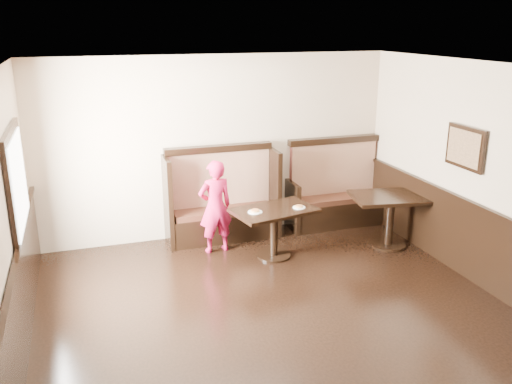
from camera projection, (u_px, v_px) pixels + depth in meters
name	position (u px, v px, depth m)	size (l,w,h in m)	color
ground	(305.00, 352.00, 5.58)	(7.00, 7.00, 0.00)	black
room_shell	(269.00, 285.00, 5.55)	(7.00, 7.00, 7.00)	tan
booth_main	(222.00, 205.00, 8.41)	(1.75, 0.72, 1.45)	black
booth_neighbor	(335.00, 196.00, 9.00)	(1.65, 0.72, 1.45)	black
table_main	(274.00, 220.00, 7.68)	(1.26, 0.93, 0.73)	black
table_neighbor	(391.00, 208.00, 8.05)	(1.27, 0.95, 0.80)	black
child	(215.00, 207.00, 7.83)	(0.50, 0.33, 1.38)	#BE1444
pizza_plate_left	(255.00, 211.00, 7.49)	(0.20, 0.20, 0.04)	white
pizza_plate_right	(299.00, 207.00, 7.68)	(0.18, 0.18, 0.03)	white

